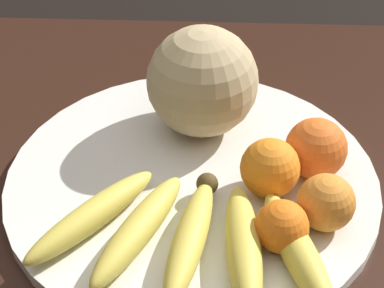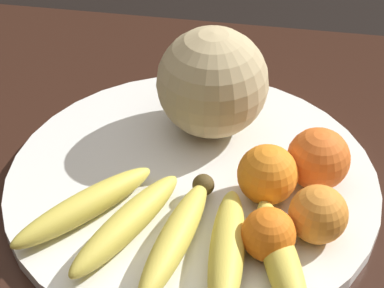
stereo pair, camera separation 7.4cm
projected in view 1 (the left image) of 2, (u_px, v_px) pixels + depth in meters
kitchen_table at (216, 244)px, 0.83m from camera, size 1.61×0.88×0.70m
fruit_bowl at (192, 181)px, 0.78m from camera, size 0.45×0.45×0.02m
melon at (202, 81)px, 0.81m from camera, size 0.14×0.14×0.14m
banana_bunch at (194, 236)px, 0.68m from camera, size 0.33×0.21×0.04m
orange_front_left at (316, 149)px, 0.76m from camera, size 0.07×0.07×0.07m
orange_front_right at (282, 227)px, 0.67m from camera, size 0.06×0.06×0.06m
orange_mid_center at (270, 168)px, 0.74m from camera, size 0.07×0.07×0.07m
orange_back_left at (326, 202)px, 0.70m from camera, size 0.06×0.06×0.06m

